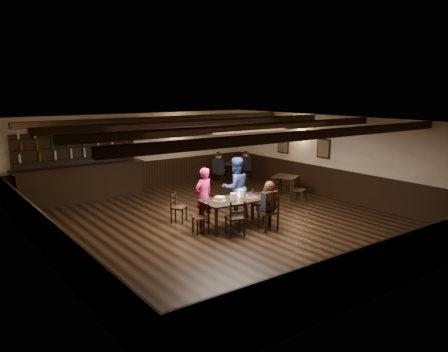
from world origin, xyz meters
TOP-DOWN VIEW (x-y plane):
  - ground at (0.00, 0.00)m, footprint 10.00×10.00m
  - room_shell at (0.01, 0.04)m, footprint 9.02×10.02m
  - dining_table at (0.06, -0.49)m, footprint 1.81×0.98m
  - chair_near_left at (-0.37, -1.07)m, footprint 0.51×0.50m
  - chair_near_right at (0.57, -1.23)m, footprint 0.48×0.47m
  - chair_end_left at (-0.85, -0.35)m, footprint 0.41×0.42m
  - chair_end_right at (0.95, -0.41)m, footprint 0.50×0.51m
  - chair_far_pushed at (-0.94, 0.81)m, footprint 0.52×0.52m
  - woman_pink at (-0.44, 0.24)m, footprint 0.60×0.44m
  - man_blue at (0.62, 0.25)m, footprint 0.91×0.75m
  - seated_person at (0.59, -1.17)m, footprint 0.34×0.51m
  - cake at (-0.37, -0.39)m, footprint 0.32×0.32m
  - plate_stack_a at (-0.03, -0.53)m, footprint 0.18×0.18m
  - plate_stack_b at (0.30, -0.41)m, footprint 0.17×0.17m
  - tea_light at (0.16, -0.39)m, footprint 0.05×0.05m
  - salt_shaker at (0.35, -0.59)m, footprint 0.04×0.04m
  - pepper_shaker at (0.47, -0.62)m, footprint 0.03×0.03m
  - drink_glass at (0.41, -0.35)m, footprint 0.07×0.07m
  - menu_red at (0.50, -0.62)m, footprint 0.33×0.26m
  - menu_blue at (0.64, -0.43)m, footprint 0.30×0.24m
  - bar_counter at (-2.22, 4.72)m, footprint 4.11×0.70m
  - back_table_a at (3.24, 0.95)m, footprint 0.98×0.98m
  - back_table_b at (3.32, 3.96)m, footprint 0.90×0.90m
  - bg_patron_left at (2.55, 3.76)m, footprint 0.28×0.42m
  - bg_patron_right at (3.81, 3.74)m, footprint 0.29×0.40m

SIDE VIEW (x-z plane):
  - ground at x=0.00m, z-range 0.00..0.00m
  - chair_end_left at x=-0.85m, z-range 0.07..0.84m
  - chair_far_pushed at x=-0.94m, z-range 0.07..0.88m
  - chair_end_right at x=0.95m, z-range 0.07..0.94m
  - chair_near_left at x=-0.37m, z-range 0.07..0.97m
  - chair_near_right at x=0.57m, z-range 0.08..0.98m
  - back_table_b at x=3.32m, z-range 0.27..1.02m
  - back_table_a at x=3.24m, z-range 0.27..1.02m
  - dining_table at x=0.06m, z-range 0.31..1.06m
  - bar_counter at x=-2.22m, z-range -0.37..1.83m
  - woman_pink at x=-0.44m, z-range 0.00..1.51m
  - menu_red at x=0.50m, z-range 0.75..0.76m
  - menu_blue at x=0.64m, z-range 0.75..0.76m
  - tea_light at x=0.16m, z-range 0.75..0.80m
  - pepper_shaker at x=0.47m, z-range 0.75..0.83m
  - cake at x=-0.37m, z-range 0.75..0.85m
  - salt_shaker at x=0.35m, z-range 0.75..0.85m
  - drink_glass at x=0.41m, z-range 0.75..0.87m
  - seated_person at x=0.59m, z-range 0.42..1.25m
  - plate_stack_a at x=-0.03m, z-range 0.75..0.92m
  - bg_patron_right at x=3.81m, z-range 0.47..1.22m
  - man_blue at x=0.62m, z-range 0.00..1.69m
  - plate_stack_b at x=0.30m, z-range 0.75..0.96m
  - bg_patron_left at x=2.55m, z-range 0.47..1.28m
  - room_shell at x=0.01m, z-range 0.39..3.10m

